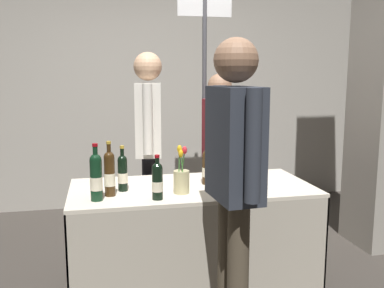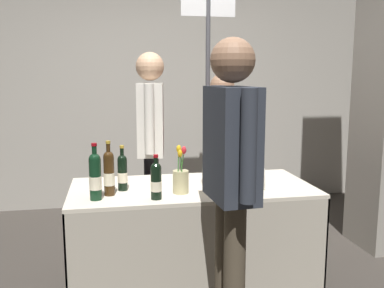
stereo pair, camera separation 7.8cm
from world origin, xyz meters
name	(u,v)px [view 1 (the left image)]	position (x,y,z in m)	size (l,w,h in m)	color
ground_plane	(192,286)	(0.00, 0.00, 0.00)	(12.00, 12.00, 0.00)	#38332D
back_partition	(153,93)	(0.00, 2.18, 1.31)	(5.76, 0.12, 2.63)	#9E998E
tasting_table	(192,217)	(0.00, 0.00, 0.53)	(1.69, 0.79, 0.76)	beige
featured_wine_bottle	(96,176)	(-0.65, -0.22, 0.91)	(0.08, 0.08, 0.36)	black
display_bottle_0	(110,173)	(-0.57, -0.13, 0.91)	(0.07, 0.07, 0.36)	#38230F
display_bottle_1	(207,166)	(0.12, 0.04, 0.89)	(0.08, 0.08, 0.32)	#38230F
display_bottle_2	(232,159)	(0.34, 0.14, 0.91)	(0.08, 0.08, 0.34)	#38230F
display_bottle_3	(123,172)	(-0.48, -0.02, 0.88)	(0.07, 0.07, 0.31)	black
display_bottle_4	(157,180)	(-0.28, -0.27, 0.88)	(0.07, 0.07, 0.29)	black
wine_glass_near_vendor	(222,176)	(0.17, -0.17, 0.86)	(0.07, 0.07, 0.14)	silver
flower_vase	(181,179)	(-0.11, -0.16, 0.85)	(0.11, 0.11, 0.32)	tan
brochure_stand	(261,177)	(0.45, -0.15, 0.84)	(0.13, 0.01, 0.16)	silver
vendor_presenter	(149,134)	(-0.22, 0.73, 1.03)	(0.26, 0.55, 1.72)	black
vendor_assistant	(219,144)	(0.41, 0.75, 0.92)	(0.22, 0.60, 1.54)	#2D3347
taster_foreground_right	(234,167)	(0.08, -0.70, 1.04)	(0.24, 0.56, 1.73)	#4C4233
booth_signpost	(204,90)	(0.38, 1.20, 1.38)	(0.52, 0.04, 2.27)	#47474C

